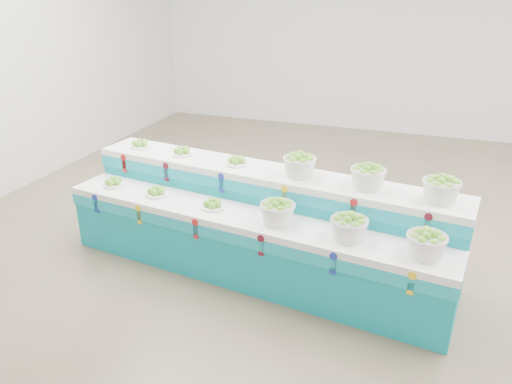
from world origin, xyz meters
TOP-DOWN VIEW (x-y plane):
  - ground at (0.00, 0.00)m, footprint 10.00×10.00m
  - back_wall at (0.00, 5.00)m, footprint 10.00×0.00m
  - display_stand at (-0.98, -0.75)m, footprint 4.18×1.58m
  - plate_lower_left at (-2.65, -0.78)m, footprint 0.27×0.27m
  - plate_lower_mid at (-2.06, -0.86)m, footprint 0.27×0.27m
  - plate_lower_right at (-1.37, -0.95)m, footprint 0.27×0.27m
  - basket_lower_left at (-0.66, -1.04)m, footprint 0.37×0.37m
  - basket_lower_mid at (0.02, -1.14)m, footprint 0.37×0.37m
  - basket_lower_right at (0.67, -1.22)m, footprint 0.37×0.37m
  - plate_upper_left at (-2.58, -0.28)m, footprint 0.27×0.27m
  - plate_upper_mid at (-2.00, -0.36)m, footprint 0.27×0.27m
  - plate_upper_right at (-1.30, -0.45)m, footprint 0.27×0.27m
  - basket_upper_left at (-0.59, -0.54)m, footprint 0.37×0.37m
  - basket_upper_mid at (0.09, -0.64)m, footprint 0.37×0.37m
  - basket_upper_right at (0.74, -0.72)m, footprint 0.37×0.37m

SIDE VIEW (x-z plane):
  - ground at x=0.00m, z-range 0.00..0.00m
  - display_stand at x=-0.98m, z-range 0.00..1.02m
  - plate_lower_left at x=-2.65m, z-range 0.72..0.82m
  - plate_lower_mid at x=-2.06m, z-range 0.72..0.82m
  - plate_lower_right at x=-1.37m, z-range 0.72..0.82m
  - basket_lower_left at x=-0.66m, z-range 0.72..0.96m
  - basket_lower_mid at x=0.02m, z-range 0.72..0.96m
  - basket_lower_right at x=0.67m, z-range 0.72..0.96m
  - plate_upper_left at x=-2.58m, z-range 1.02..1.12m
  - plate_upper_mid at x=-2.00m, z-range 1.02..1.12m
  - plate_upper_right at x=-1.30m, z-range 1.02..1.12m
  - basket_upper_left at x=-0.59m, z-range 1.02..1.26m
  - basket_upper_mid at x=0.09m, z-range 1.02..1.26m
  - basket_upper_right at x=0.74m, z-range 1.02..1.26m
  - back_wall at x=0.00m, z-range -3.00..7.00m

